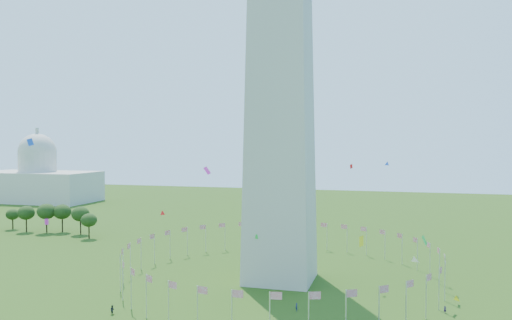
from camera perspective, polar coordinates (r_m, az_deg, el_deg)
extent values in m
cylinder|color=silver|center=(129.33, 20.77, -12.06)|extent=(0.24, 0.24, 9.00)
cylinder|color=silver|center=(136.00, 20.23, -11.36)|extent=(0.24, 0.24, 9.00)
cylinder|color=silver|center=(142.41, 19.27, -10.74)|extent=(0.24, 0.24, 9.00)
cylinder|color=silver|center=(148.42, 17.95, -10.21)|extent=(0.24, 0.24, 9.00)
cylinder|color=silver|center=(153.88, 16.35, -9.75)|extent=(0.24, 0.24, 9.00)
cylinder|color=silver|center=(158.71, 14.52, -9.38)|extent=(0.24, 0.24, 9.00)
cylinder|color=silver|center=(162.82, 12.51, -9.07)|extent=(0.24, 0.24, 9.00)
cylinder|color=silver|center=(166.14, 10.36, -8.83)|extent=(0.24, 0.24, 9.00)
cylinder|color=silver|center=(168.62, 8.11, -8.66)|extent=(0.24, 0.24, 9.00)
cylinder|color=silver|center=(170.22, 5.80, -8.55)|extent=(0.24, 0.24, 9.00)
cylinder|color=silver|center=(170.93, 3.44, -8.50)|extent=(0.24, 0.24, 9.00)
cylinder|color=silver|center=(170.72, 1.08, -8.51)|extent=(0.24, 0.24, 9.00)
cylinder|color=silver|center=(169.60, -1.27, -8.58)|extent=(0.24, 0.24, 9.00)
cylinder|color=silver|center=(167.59, -3.56, -8.71)|extent=(0.24, 0.24, 9.00)
cylinder|color=silver|center=(164.71, -5.77, -8.90)|extent=(0.24, 0.24, 9.00)
cylinder|color=silver|center=(161.02, -7.86, -9.17)|extent=(0.24, 0.24, 9.00)
cylinder|color=silver|center=(156.57, -9.79, -9.50)|extent=(0.24, 0.24, 9.00)
cylinder|color=silver|center=(151.44, -11.52, -9.90)|extent=(0.24, 0.24, 9.00)
cylinder|color=silver|center=(145.71, -13.00, -10.39)|extent=(0.24, 0.24, 9.00)
cylinder|color=silver|center=(139.50, -14.16, -10.96)|extent=(0.24, 0.24, 9.00)
cylinder|color=silver|center=(132.95, -14.94, -11.61)|extent=(0.24, 0.24, 9.00)
cylinder|color=silver|center=(126.22, -15.25, -12.35)|extent=(0.24, 0.24, 9.00)
cylinder|color=silver|center=(119.49, -15.00, -13.17)|extent=(0.24, 0.24, 9.00)
cylinder|color=silver|center=(113.00, -14.08, -14.05)|extent=(0.24, 0.24, 9.00)
cylinder|color=silver|center=(106.99, -12.42, -14.96)|extent=(0.24, 0.24, 9.00)
cylinder|color=silver|center=(101.76, -9.96, -15.85)|extent=(0.24, 0.24, 9.00)
cylinder|color=silver|center=(97.59, -6.71, -16.62)|extent=(0.24, 0.24, 9.00)
cylinder|color=silver|center=(94.77, -2.79, -17.18)|extent=(0.24, 0.24, 9.00)
cylinder|color=silver|center=(93.50, 1.58, -17.45)|extent=(0.24, 0.24, 9.00)
cylinder|color=silver|center=(93.88, 6.04, -17.38)|extent=(0.24, 0.24, 9.00)
cylinder|color=silver|center=(95.89, 10.24, -16.98)|extent=(0.24, 0.24, 9.00)
cylinder|color=silver|center=(99.36, 13.88, -16.32)|extent=(0.24, 0.24, 9.00)
cylinder|color=silver|center=(104.05, 16.78, -15.49)|extent=(0.24, 0.24, 9.00)
cylinder|color=silver|center=(109.68, 18.87, -14.60)|extent=(0.24, 0.24, 9.00)
cylinder|color=silver|center=(115.94, 20.18, -13.70)|extent=(0.24, 0.24, 9.00)
cylinder|color=silver|center=(122.58, 20.78, -12.84)|extent=(0.24, 0.24, 9.00)
imported|color=black|center=(111.99, -16.10, -16.11)|extent=(1.11, 0.97, 1.92)
imported|color=#21294D|center=(110.18, 4.65, -16.41)|extent=(0.72, 0.73, 1.70)
imported|color=#311849|center=(115.56, 20.80, -15.69)|extent=(0.61, 0.46, 1.52)
plane|color=white|center=(110.65, 17.69, -10.84)|extent=(1.57, 1.73, 1.95)
plane|color=blue|center=(115.66, -24.39, 1.87)|extent=(0.86, 1.58, 1.80)
plane|color=red|center=(138.90, -10.63, -6.01)|extent=(0.79, 1.59, 1.68)
plane|color=green|center=(123.15, 0.09, -8.77)|extent=(1.23, 0.18, 1.23)
plane|color=#CC2699|center=(107.03, -5.61, -1.21)|extent=(2.02, 1.07, 1.86)
plane|color=red|center=(132.32, 10.83, -0.72)|extent=(0.51, 1.30, 1.38)
plane|color=green|center=(83.83, 18.70, -8.69)|extent=(1.01, 1.79, 1.57)
plane|color=yellow|center=(108.75, 21.95, -14.51)|extent=(1.33, 1.09, 1.35)
plane|color=yellow|center=(94.27, 11.95, -9.07)|extent=(1.98, 0.35, 2.02)
plane|color=#CC2699|center=(145.93, -22.81, -6.52)|extent=(1.01, 1.40, 1.67)
plane|color=blue|center=(116.84, 14.75, -0.44)|extent=(1.03, 0.66, 0.97)
ellipsoid|color=#2A4B19|center=(229.29, -26.05, -6.11)|extent=(5.23, 5.23, 8.18)
ellipsoid|color=#2A4B19|center=(220.12, -24.77, -6.16)|extent=(6.53, 6.53, 10.20)
ellipsoid|color=#2A4B19|center=(214.76, -22.82, -6.18)|extent=(7.22, 7.22, 11.28)
ellipsoid|color=#2A4B19|center=(213.87, -21.26, -6.25)|extent=(6.95, 6.95, 10.86)
ellipsoid|color=#2A4B19|center=(206.39, -19.42, -6.56)|extent=(6.79, 6.79, 10.61)
ellipsoid|color=#2A4B19|center=(196.54, -18.55, -7.19)|extent=(5.88, 5.88, 9.18)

